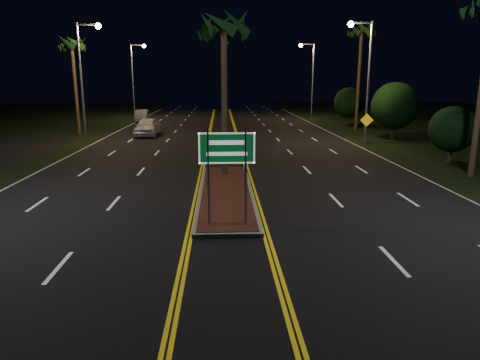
{
  "coord_description": "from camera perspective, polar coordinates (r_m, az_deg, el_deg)",
  "views": [
    {
      "loc": [
        -0.18,
        -10.64,
        4.84
      ],
      "look_at": [
        0.37,
        1.76,
        1.9
      ],
      "focal_mm": 32.0,
      "sensor_mm": 36.0,
      "label": 1
    }
  ],
  "objects": [
    {
      "name": "ground",
      "position": [
        11.69,
        -1.46,
        -11.13
      ],
      "size": [
        120.0,
        120.0,
        0.0
      ],
      "primitive_type": "plane",
      "color": "black",
      "rests_on": "ground"
    },
    {
      "name": "median_island",
      "position": [
        18.27,
        -1.91,
        -1.77
      ],
      "size": [
        2.25,
        10.25,
        0.17
      ],
      "color": "gray",
      "rests_on": "ground"
    },
    {
      "name": "highway_sign",
      "position": [
        13.66,
        -1.76,
        3.04
      ],
      "size": [
        1.8,
        0.08,
        3.2
      ],
      "color": "gray",
      "rests_on": "ground"
    },
    {
      "name": "streetlight_left_mid",
      "position": [
        36.19,
        -19.92,
        13.84
      ],
      "size": [
        1.91,
        0.44,
        9.0
      ],
      "color": "gray",
      "rests_on": "ground"
    },
    {
      "name": "streetlight_left_far",
      "position": [
        55.64,
        -13.78,
        13.78
      ],
      "size": [
        1.91,
        0.44,
        9.0
      ],
      "color": "gray",
      "rests_on": "ground"
    },
    {
      "name": "streetlight_right_mid",
      "position": [
        34.39,
        16.23,
        14.16
      ],
      "size": [
        1.91,
        0.44,
        9.0
      ],
      "color": "gray",
      "rests_on": "ground"
    },
    {
      "name": "streetlight_right_far",
      "position": [
        53.75,
        9.3,
        14.01
      ],
      "size": [
        1.91,
        0.44,
        9.0
      ],
      "color": "gray",
      "rests_on": "ground"
    },
    {
      "name": "palm_median",
      "position": [
        21.28,
        -2.19,
        19.88
      ],
      "size": [
        2.4,
        2.4,
        8.3
      ],
      "color": "#382819",
      "rests_on": "ground"
    },
    {
      "name": "palm_left_far",
      "position": [
        40.75,
        -21.53,
        16.52
      ],
      "size": [
        2.4,
        2.4,
        8.8
      ],
      "color": "#382819",
      "rests_on": "ground"
    },
    {
      "name": "palm_right_far",
      "position": [
        42.88,
        15.92,
        18.59
      ],
      "size": [
        2.4,
        2.4,
        10.3
      ],
      "color": "#382819",
      "rests_on": "ground"
    },
    {
      "name": "shrub_near",
      "position": [
        28.34,
        26.48,
        6.07
      ],
      "size": [
        2.7,
        2.7,
        3.3
      ],
      "color": "#382819",
      "rests_on": "ground"
    },
    {
      "name": "shrub_mid",
      "position": [
        37.49,
        19.94,
        9.3
      ],
      "size": [
        3.78,
        3.78,
        4.62
      ],
      "color": "#382819",
      "rests_on": "ground"
    },
    {
      "name": "shrub_far",
      "position": [
        48.76,
        14.32,
        9.97
      ],
      "size": [
        3.24,
        3.24,
        3.96
      ],
      "color": "#382819",
      "rests_on": "ground"
    },
    {
      "name": "car_near",
      "position": [
        38.5,
        -12.24,
        7.17
      ],
      "size": [
        2.49,
        5.55,
        1.83
      ],
      "primitive_type": "imported",
      "rotation": [
        0.0,
        0.0,
        -0.03
      ],
      "color": "silver",
      "rests_on": "ground"
    },
    {
      "name": "car_far",
      "position": [
        52.15,
        -13.0,
        8.5
      ],
      "size": [
        2.47,
        4.82,
        1.54
      ],
      "primitive_type": "imported",
      "rotation": [
        0.0,
        0.0,
        0.11
      ],
      "color": "silver",
      "rests_on": "ground"
    },
    {
      "name": "warning_sign",
      "position": [
        33.85,
        16.51,
        7.1
      ],
      "size": [
        0.97,
        0.14,
        2.32
      ],
      "rotation": [
        0.0,
        0.0,
        -0.11
      ],
      "color": "gray",
      "rests_on": "ground"
    }
  ]
}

